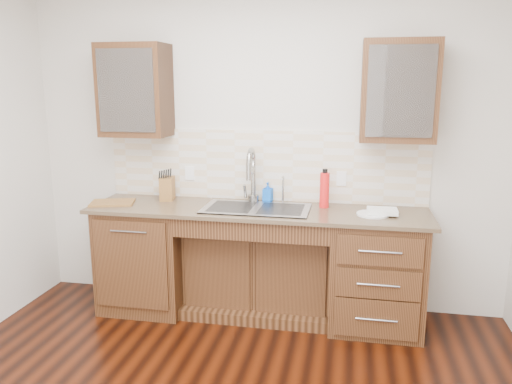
% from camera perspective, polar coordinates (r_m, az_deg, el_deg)
% --- Properties ---
extents(wall_back, '(4.00, 0.10, 2.70)m').
position_cam_1_polar(wall_back, '(4.24, 1.03, 5.10)').
color(wall_back, beige).
rests_on(wall_back, ground).
extents(base_cabinet_left, '(0.70, 0.62, 0.88)m').
position_cam_1_polar(base_cabinet_left, '(4.38, -12.28, -7.19)').
color(base_cabinet_left, '#593014').
rests_on(base_cabinet_left, ground).
extents(base_cabinet_center, '(1.20, 0.44, 0.70)m').
position_cam_1_polar(base_cabinet_center, '(4.23, 0.34, -8.93)').
color(base_cabinet_center, '#593014').
rests_on(base_cabinet_center, ground).
extents(base_cabinet_right, '(0.70, 0.62, 0.88)m').
position_cam_1_polar(base_cabinet_right, '(4.06, 13.56, -8.88)').
color(base_cabinet_right, '#593014').
rests_on(base_cabinet_right, ground).
extents(countertop, '(2.70, 0.65, 0.03)m').
position_cam_1_polar(countertop, '(3.97, 0.07, -2.11)').
color(countertop, '#84705B').
rests_on(countertop, base_cabinet_left).
extents(backsplash, '(2.70, 0.02, 0.59)m').
position_cam_1_polar(backsplash, '(4.20, 0.88, 3.04)').
color(backsplash, beige).
rests_on(backsplash, wall_back).
extents(sink, '(0.84, 0.46, 0.19)m').
position_cam_1_polar(sink, '(3.97, 0.03, -3.14)').
color(sink, '#9E9EA5').
rests_on(sink, countertop).
extents(faucet, '(0.04, 0.04, 0.40)m').
position_cam_1_polar(faucet, '(4.14, -0.32, 1.55)').
color(faucet, '#999993').
rests_on(faucet, countertop).
extents(filter_tap, '(0.02, 0.02, 0.24)m').
position_cam_1_polar(filter_tap, '(4.12, 3.12, 0.36)').
color(filter_tap, '#999993').
rests_on(filter_tap, countertop).
extents(upper_cabinet_left, '(0.55, 0.34, 0.75)m').
position_cam_1_polar(upper_cabinet_left, '(4.31, -13.64, 11.21)').
color(upper_cabinet_left, '#593014').
rests_on(upper_cabinet_left, wall_back).
extents(upper_cabinet_right, '(0.55, 0.34, 0.75)m').
position_cam_1_polar(upper_cabinet_right, '(3.94, 15.99, 11.01)').
color(upper_cabinet_right, '#593014').
rests_on(upper_cabinet_right, wall_back).
extents(outlet_left, '(0.08, 0.01, 0.12)m').
position_cam_1_polar(outlet_left, '(4.37, -7.59, 2.15)').
color(outlet_left, white).
rests_on(outlet_left, backsplash).
extents(outlet_right, '(0.08, 0.01, 0.12)m').
position_cam_1_polar(outlet_right, '(4.14, 9.73, 1.53)').
color(outlet_right, white).
rests_on(outlet_right, backsplash).
extents(soap_bottle, '(0.08, 0.09, 0.16)m').
position_cam_1_polar(soap_bottle, '(4.19, 1.36, 0.02)').
color(soap_bottle, blue).
rests_on(soap_bottle, countertop).
extents(water_bottle, '(0.09, 0.09, 0.28)m').
position_cam_1_polar(water_bottle, '(4.01, 7.83, 0.21)').
color(water_bottle, red).
rests_on(water_bottle, countertop).
extents(plate, '(0.27, 0.27, 0.01)m').
position_cam_1_polar(plate, '(3.87, 13.19, -2.49)').
color(plate, silver).
rests_on(plate, countertop).
extents(dish_towel, '(0.23, 0.17, 0.04)m').
position_cam_1_polar(dish_towel, '(3.87, 14.23, -2.12)').
color(dish_towel, white).
rests_on(dish_towel, plate).
extents(knife_block, '(0.14, 0.19, 0.19)m').
position_cam_1_polar(knife_block, '(4.31, -10.10, 0.41)').
color(knife_block, olive).
rests_on(knife_block, countertop).
extents(cutting_board, '(0.40, 0.33, 0.02)m').
position_cam_1_polar(cutting_board, '(4.29, -16.09, -1.17)').
color(cutting_board, brown).
rests_on(cutting_board, countertop).
extents(cup_left_a, '(0.16, 0.16, 0.10)m').
position_cam_1_polar(cup_left_a, '(4.36, -15.13, 10.47)').
color(cup_left_a, white).
rests_on(cup_left_a, upper_cabinet_left).
extents(cup_left_b, '(0.11, 0.11, 0.09)m').
position_cam_1_polar(cup_left_b, '(4.26, -12.14, 10.52)').
color(cup_left_b, white).
rests_on(cup_left_b, upper_cabinet_left).
extents(cup_right_a, '(0.15, 0.15, 0.09)m').
position_cam_1_polar(cup_right_a, '(3.93, 14.52, 10.29)').
color(cup_right_a, white).
rests_on(cup_right_a, upper_cabinet_right).
extents(cup_right_b, '(0.11, 0.11, 0.10)m').
position_cam_1_polar(cup_right_b, '(3.94, 16.54, 10.22)').
color(cup_right_b, white).
rests_on(cup_right_b, upper_cabinet_right).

